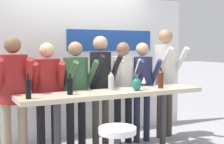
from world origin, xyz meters
TOP-DOWN VIEW (x-y plane):
  - back_wall at (0.01, 1.30)m, footprint 4.19×0.12m
  - tasting_table at (0.00, 0.00)m, footprint 2.59×0.53m
  - person_far_left at (-1.23, 0.49)m, footprint 0.48×0.56m
  - person_left at (-0.77, 0.53)m, footprint 0.49×0.58m
  - person_center_left at (-0.35, 0.52)m, footprint 0.48×0.57m
  - person_center at (0.04, 0.53)m, footprint 0.42×0.54m
  - person_center_right at (0.45, 0.56)m, footprint 0.44×0.54m
  - person_right at (0.75, 0.49)m, footprint 0.42×0.52m
  - person_far_right at (1.24, 0.54)m, footprint 0.44×0.57m
  - wine_bottle_0 at (-0.01, 0.09)m, footprint 0.08×0.08m
  - wine_bottle_1 at (-1.17, -0.10)m, footprint 0.06×0.06m
  - wine_bottle_2 at (0.71, -0.05)m, footprint 0.08×0.08m
  - wine_bottle_3 at (-0.64, -0.02)m, footprint 0.07×0.07m
  - wine_glass_0 at (0.43, -0.06)m, footprint 0.07×0.07m
  - decorative_vase at (0.29, -0.09)m, footprint 0.13×0.13m

SIDE VIEW (x-z plane):
  - tasting_table at x=0.00m, z-range 0.32..1.26m
  - person_left at x=-0.77m, z-range 0.18..1.77m
  - person_center_right at x=0.45m, z-range 0.19..1.79m
  - person_center_left at x=-0.35m, z-range 0.19..1.79m
  - person_right at x=0.75m, z-range 0.19..1.79m
  - person_far_left at x=-1.23m, z-range 0.19..1.86m
  - decorative_vase at x=0.29m, z-range 0.92..1.14m
  - person_center at x=0.04m, z-range 0.21..1.90m
  - wine_bottle_3 at x=-0.64m, z-range 0.93..1.19m
  - wine_glass_0 at x=0.43m, z-range 0.97..1.15m
  - wine_bottle_0 at x=-0.01m, z-range 0.93..1.20m
  - wine_bottle_1 at x=-1.17m, z-range 0.92..1.21m
  - wine_bottle_2 at x=0.71m, z-range 0.93..1.22m
  - person_far_right at x=1.24m, z-range 0.23..2.04m
  - back_wall at x=0.01m, z-range 0.01..2.41m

